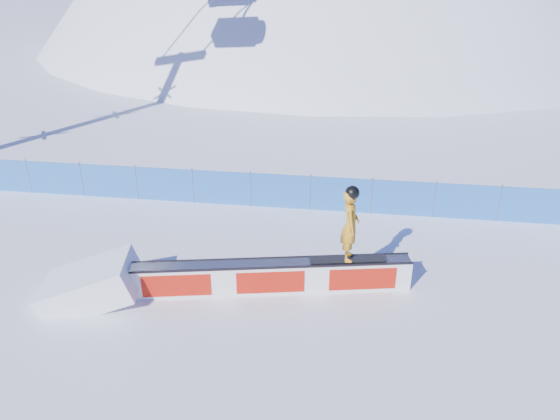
# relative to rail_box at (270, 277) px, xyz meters

# --- Properties ---
(ground) EXTENTS (160.00, 160.00, 0.00)m
(ground) POSITION_rel_rail_box_xyz_m (-0.43, 0.43, -0.42)
(ground) COLOR white
(ground) RESTS_ON ground
(snow_hill) EXTENTS (64.00, 64.00, 64.00)m
(snow_hill) POSITION_rel_rail_box_xyz_m (-0.43, 42.43, -18.42)
(snow_hill) COLOR white
(snow_hill) RESTS_ON ground
(safety_fence) EXTENTS (22.05, 0.05, 1.30)m
(safety_fence) POSITION_rel_rail_box_xyz_m (-0.43, 4.93, 0.18)
(safety_fence) COLOR blue
(safety_fence) RESTS_ON ground
(rail_box) EXTENTS (7.11, 1.95, 0.86)m
(rail_box) POSITION_rel_rail_box_xyz_m (0.00, 0.00, 0.00)
(rail_box) COLOR white
(rail_box) RESTS_ON ground
(snow_ramp) EXTENTS (2.69, 1.98, 1.51)m
(snow_ramp) POSITION_rel_rail_box_xyz_m (-4.38, -0.91, -0.42)
(snow_ramp) COLOR white
(snow_ramp) RESTS_ON ground
(snowboarder) EXTENTS (1.95, 0.73, 2.01)m
(snowboarder) POSITION_rel_rail_box_xyz_m (1.93, 0.40, 1.42)
(snowboarder) COLOR black
(snowboarder) RESTS_ON rail_box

